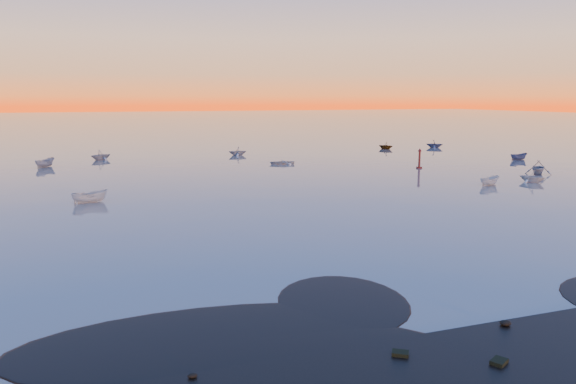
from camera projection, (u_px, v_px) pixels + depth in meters
name	position (u px, v px, depth m)	size (l,w,h in m)	color
ground	(163.00, 146.00, 121.18)	(600.00, 600.00, 0.00)	#6D645A
mud_lobes	(447.00, 311.00, 27.75)	(140.00, 6.00, 0.07)	black
moored_fleet	(210.00, 173.00, 77.71)	(124.00, 58.00, 1.20)	#B8B8B4
boat_near_center	(90.00, 202.00, 56.33)	(3.53, 1.49, 1.22)	#B8B8B4
boat_near_right	(532.00, 182.00, 69.72)	(3.29, 1.48, 1.15)	#B8B8B4
channel_marker	(419.00, 160.00, 83.25)	(0.87, 0.87, 3.09)	#4C1310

